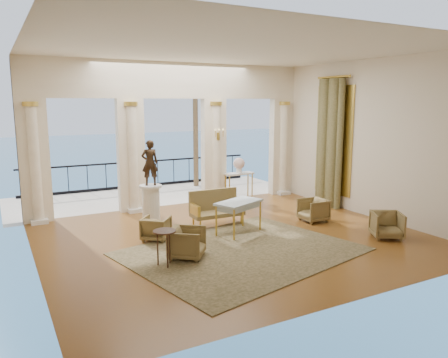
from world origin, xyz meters
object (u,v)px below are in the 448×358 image
game_table (239,205)px  statue (150,163)px  armchair_c (313,209)px  side_table (165,236)px  pedestal (151,207)px  settee (216,207)px  armchair_a (187,241)px  console_table (239,177)px  armchair_b (387,224)px  armchair_d (156,227)px

game_table → statue: (-1.78, 1.56, 0.99)m
armchair_c → side_table: (-4.87, -1.26, 0.30)m
game_table → pedestal: size_ratio=1.21×
settee → side_table: bearing=-134.3°
armchair_a → side_table: size_ratio=0.96×
console_table → pedestal: bearing=-156.5°
game_table → console_table: 3.82m
armchair_a → armchair_c: bearing=-39.6°
armchair_c → pedestal: bearing=-107.2°
armchair_c → console_table: console_table is taller
side_table → settee: bearing=44.4°
armchair_a → side_table: 0.70m
settee → game_table: size_ratio=1.04×
armchair_b → statue: statue is taller
armchair_a → armchair_b: armchair_a is taller
armchair_b → side_table: bearing=-156.9°
statue → game_table: bearing=147.2°
armchair_c → armchair_d: size_ratio=1.10×
armchair_c → armchair_d: armchair_c is taller
game_table → side_table: (-2.45, -1.24, -0.10)m
armchair_b → game_table: bearing=177.4°
armchair_c → settee: bearing=-108.9°
armchair_c → side_table: side_table is taller
pedestal → armchair_d: bearing=-103.0°
armchair_a → armchair_c: (4.28, 1.02, -0.01)m
armchair_c → settee: (-2.54, 1.02, 0.12)m
game_table → console_table: (1.92, 3.31, 0.03)m
game_table → console_table: size_ratio=1.38×
armchair_a → settee: bearing=-3.4°
armchair_b → side_table: 5.53m
game_table → pedestal: pedestal is taller
settee → armchair_d: bearing=-162.9°
statue → armchair_b: bearing=151.5°
armchair_b → armchair_c: bearing=137.6°
statue → console_table: bearing=-146.3°
armchair_d → settee: size_ratio=0.44×
armchair_b → pedestal: (-4.80, 3.59, 0.20)m
armchair_a → console_table: 5.75m
armchair_d → statue: (0.24, 1.06, 1.43)m
armchair_d → game_table: size_ratio=0.46×
armchair_c → game_table: (-2.42, -0.02, 0.40)m
statue → side_table: statue is taller
console_table → side_table: (-4.37, -4.55, -0.14)m
armchair_b → side_table: side_table is taller
armchair_a → armchair_d: size_ratio=1.15×
game_table → console_table: console_table is taller
armchair_a → pedestal: (0.08, 2.56, 0.19)m
settee → statue: size_ratio=1.22×
armchair_a → side_table: side_table is taller
armchair_a → game_table: game_table is taller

